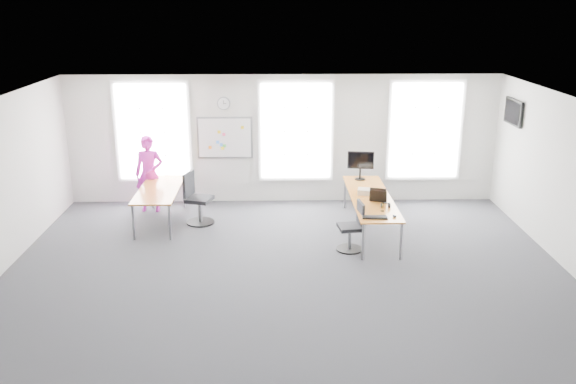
{
  "coord_description": "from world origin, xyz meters",
  "views": [
    {
      "loc": [
        -0.19,
        -9.88,
        4.61
      ],
      "look_at": [
        0.06,
        1.2,
        1.1
      ],
      "focal_mm": 38.0,
      "sensor_mm": 36.0,
      "label": 1
    }
  ],
  "objects_px": {
    "chair_left": "(197,201)",
    "headphones": "(385,205)",
    "keyboard": "(375,217)",
    "monitor": "(361,163)",
    "chair_right": "(353,229)",
    "person": "(149,174)",
    "desk_left": "(159,191)",
    "desk_right": "(371,199)"
  },
  "relations": [
    {
      "from": "chair_left",
      "to": "desk_left",
      "type": "bearing_deg",
      "value": 104.88
    },
    {
      "from": "chair_left",
      "to": "headphones",
      "type": "relative_size",
      "value": 6.18
    },
    {
      "from": "desk_left",
      "to": "headphones",
      "type": "height_order",
      "value": "headphones"
    },
    {
      "from": "desk_left",
      "to": "chair_left",
      "type": "height_order",
      "value": "chair_left"
    },
    {
      "from": "desk_right",
      "to": "desk_left",
      "type": "xyz_separation_m",
      "value": [
        -4.43,
        0.59,
        0.0
      ]
    },
    {
      "from": "desk_left",
      "to": "desk_right",
      "type": "bearing_deg",
      "value": -7.58
    },
    {
      "from": "headphones",
      "to": "monitor",
      "type": "distance_m",
      "value": 1.98
    },
    {
      "from": "chair_left",
      "to": "headphones",
      "type": "distance_m",
      "value": 4.04
    },
    {
      "from": "chair_right",
      "to": "keyboard",
      "type": "distance_m",
      "value": 0.58
    },
    {
      "from": "chair_left",
      "to": "monitor",
      "type": "xyz_separation_m",
      "value": [
        3.59,
        0.66,
        0.65
      ]
    },
    {
      "from": "desk_right",
      "to": "keyboard",
      "type": "bearing_deg",
      "value": -95.22
    },
    {
      "from": "keyboard",
      "to": "monitor",
      "type": "distance_m",
      "value": 2.54
    },
    {
      "from": "person",
      "to": "keyboard",
      "type": "height_order",
      "value": "person"
    },
    {
      "from": "desk_left",
      "to": "headphones",
      "type": "relative_size",
      "value": 11.66
    },
    {
      "from": "chair_right",
      "to": "monitor",
      "type": "height_order",
      "value": "monitor"
    },
    {
      "from": "chair_left",
      "to": "person",
      "type": "distance_m",
      "value": 1.46
    },
    {
      "from": "person",
      "to": "monitor",
      "type": "bearing_deg",
      "value": -2.48
    },
    {
      "from": "keyboard",
      "to": "headphones",
      "type": "xyz_separation_m",
      "value": [
        0.29,
        0.57,
        0.04
      ]
    },
    {
      "from": "headphones",
      "to": "chair_left",
      "type": "bearing_deg",
      "value": 172.64
    },
    {
      "from": "chair_right",
      "to": "person",
      "type": "height_order",
      "value": "person"
    },
    {
      "from": "desk_left",
      "to": "chair_right",
      "type": "xyz_separation_m",
      "value": [
        3.95,
        -1.58,
        -0.28
      ]
    },
    {
      "from": "desk_left",
      "to": "person",
      "type": "xyz_separation_m",
      "value": [
        -0.36,
        0.8,
        0.16
      ]
    },
    {
      "from": "chair_right",
      "to": "headphones",
      "type": "relative_size",
      "value": 5.31
    },
    {
      "from": "chair_right",
      "to": "chair_left",
      "type": "relative_size",
      "value": 0.86
    },
    {
      "from": "desk_left",
      "to": "monitor",
      "type": "height_order",
      "value": "monitor"
    },
    {
      "from": "person",
      "to": "headphones",
      "type": "relative_size",
      "value": 9.6
    },
    {
      "from": "chair_right",
      "to": "chair_left",
      "type": "distance_m",
      "value": 3.53
    },
    {
      "from": "chair_left",
      "to": "keyboard",
      "type": "relative_size",
      "value": 2.39
    },
    {
      "from": "desk_right",
      "to": "chair_left",
      "type": "relative_size",
      "value": 2.76
    },
    {
      "from": "chair_right",
      "to": "monitor",
      "type": "xyz_separation_m",
      "value": [
        0.42,
        2.22,
        0.72
      ]
    },
    {
      "from": "desk_right",
      "to": "desk_left",
      "type": "bearing_deg",
      "value": 172.42
    },
    {
      "from": "monitor",
      "to": "desk_right",
      "type": "bearing_deg",
      "value": -79.64
    },
    {
      "from": "person",
      "to": "monitor",
      "type": "xyz_separation_m",
      "value": [
        4.73,
        -0.17,
        0.27
      ]
    },
    {
      "from": "keyboard",
      "to": "desk_left",
      "type": "bearing_deg",
      "value": 161.71
    },
    {
      "from": "headphones",
      "to": "person",
      "type": "bearing_deg",
      "value": 168.1
    },
    {
      "from": "desk_right",
      "to": "monitor",
      "type": "distance_m",
      "value": 1.3
    },
    {
      "from": "headphones",
      "to": "monitor",
      "type": "xyz_separation_m",
      "value": [
        -0.23,
        1.93,
        0.34
      ]
    },
    {
      "from": "desk_left",
      "to": "chair_left",
      "type": "bearing_deg",
      "value": -2.04
    },
    {
      "from": "chair_left",
      "to": "monitor",
      "type": "distance_m",
      "value": 3.71
    },
    {
      "from": "chair_right",
      "to": "person",
      "type": "relative_size",
      "value": 0.55
    },
    {
      "from": "chair_left",
      "to": "person",
      "type": "bearing_deg",
      "value": 70.94
    },
    {
      "from": "chair_right",
      "to": "chair_left",
      "type": "xyz_separation_m",
      "value": [
        -3.16,
        1.56,
        0.07
      ]
    }
  ]
}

